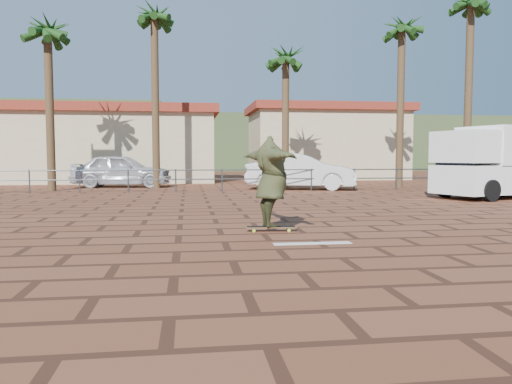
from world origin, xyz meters
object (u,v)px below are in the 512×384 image
campervan (501,161)px  car_silver (122,170)px  car_white (301,172)px  longboard (271,227)px  skateboarder (271,181)px

campervan → car_silver: 17.15m
car_white → car_silver: bearing=86.9°
longboard → skateboarder: bearing=-111.3°
campervan → longboard: bearing=-162.1°
longboard → campervan: (9.89, 7.16, 1.30)m
longboard → car_white: bearing=79.7°
skateboarder → campervan: bearing=-69.6°
campervan → car_silver: (-14.87, 8.53, -0.55)m
longboard → campervan: 12.28m
campervan → car_white: campervan is taller
skateboarder → longboard: bearing=-42.1°
longboard → car_silver: (-4.98, 15.70, 0.75)m
skateboarder → car_silver: size_ratio=0.47×
car_white → skateboarder: bearing=-179.2°
longboard → car_silver: car_silver is taller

